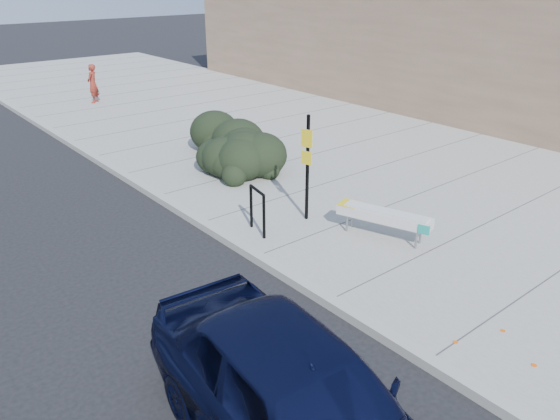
% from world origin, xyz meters
% --- Properties ---
extents(ground, '(120.00, 120.00, 0.00)m').
position_xyz_m(ground, '(0.00, 0.00, 0.00)').
color(ground, black).
rests_on(ground, ground).
extents(sidewalk_near, '(11.20, 50.00, 0.15)m').
position_xyz_m(sidewalk_near, '(5.60, 5.00, 0.07)').
color(sidewalk_near, gray).
rests_on(sidewalk_near, ground).
extents(curb_near, '(0.22, 50.00, 0.17)m').
position_xyz_m(curb_near, '(0.00, 5.00, 0.08)').
color(curb_near, '#9E9E99').
rests_on(curb_near, ground).
extents(bench, '(1.01, 2.01, 0.60)m').
position_xyz_m(bench, '(2.44, 1.00, 0.62)').
color(bench, gray).
rests_on(bench, sidewalk_near).
extents(bike_rack, '(0.19, 0.66, 0.98)m').
position_xyz_m(bike_rack, '(0.60, 2.83, 0.74)').
color(bike_rack, black).
rests_on(bike_rack, sidewalk_near).
extents(sign_post, '(0.12, 0.27, 2.35)m').
position_xyz_m(sign_post, '(1.84, 2.68, 1.49)').
color(sign_post, black).
rests_on(sign_post, sidewalk_near).
extents(hedge, '(2.50, 3.96, 1.38)m').
position_xyz_m(hedge, '(2.67, 7.00, 0.84)').
color(hedge, black).
rests_on(hedge, sidewalk_near).
extents(sedan_navy, '(2.35, 4.92, 1.62)m').
position_xyz_m(sedan_navy, '(-2.50, -1.97, 0.81)').
color(sedan_navy, black).
rests_on(sedan_navy, ground).
extents(pedestrian, '(0.67, 0.66, 1.57)m').
position_xyz_m(pedestrian, '(2.87, 16.98, 0.93)').
color(pedestrian, maroon).
rests_on(pedestrian, sidewalk_near).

